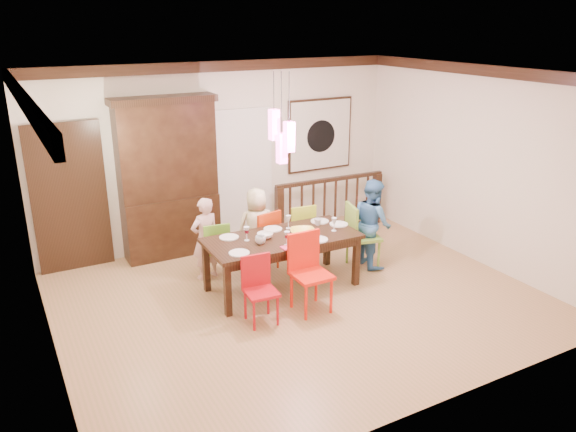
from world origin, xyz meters
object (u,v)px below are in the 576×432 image
balustrade (330,204)px  dining_table (282,243)px  china_hutch (168,178)px  person_far_mid (257,228)px  chair_far_left (215,244)px  person_end_right (372,223)px  chair_end_right (364,231)px  person_far_left (205,239)px

balustrade → dining_table: bearing=-136.8°
china_hutch → person_far_mid: bearing=-47.9°
chair_far_left → china_hutch: 1.34m
person_far_mid → person_end_right: 1.70m
chair_end_right → person_end_right: 0.19m
person_far_left → chair_end_right: bearing=149.7°
dining_table → chair_far_left: size_ratio=2.52×
person_far_left → person_far_mid: size_ratio=0.99×
dining_table → person_far_mid: (0.02, 0.82, -0.06)m
dining_table → balustrade: (1.75, 1.54, -0.16)m
person_far_mid → person_far_left: bearing=13.6°
balustrade → person_far_mid: (-1.73, -0.72, 0.10)m
chair_end_right → balustrade: size_ratio=0.47×
chair_far_left → chair_end_right: 2.17m
balustrade → person_far_mid: bearing=-155.5°
chair_end_right → balustrade: (0.37, 1.50, -0.06)m
person_far_mid → chair_end_right: bearing=162.4°
chair_end_right → balustrade: chair_end_right is taller
person_end_right → person_far_mid: bearing=71.3°
chair_far_left → person_far_mid: (0.67, 0.00, 0.13)m
dining_table → person_far_mid: person_far_mid is taller
chair_end_right → balustrade: 1.54m
chair_end_right → person_far_mid: person_far_mid is taller
balustrade → person_far_mid: person_far_mid is taller
balustrade → person_far_left: bearing=-161.8°
chair_end_right → china_hutch: size_ratio=0.40×
chair_far_left → chair_end_right: chair_end_right is taller
chair_end_right → person_far_left: (-2.17, 0.75, 0.04)m
chair_far_left → balustrade: bearing=-155.5°
dining_table → person_far_left: bearing=136.2°
balustrade → person_far_left: size_ratio=1.73×
china_hutch → person_far_left: size_ratio=2.06×
person_far_mid → balustrade: bearing=-145.3°
china_hutch → person_far_mid: size_ratio=2.04×
dining_table → balustrade: balustrade is taller
person_far_left → person_far_mid: 0.81m
chair_far_left → person_far_mid: 0.68m
china_hutch → person_far_left: china_hutch is taller
dining_table → chair_end_right: (1.38, 0.04, -0.11)m
china_hutch → person_far_mid: 1.57m
chair_end_right → china_hutch: china_hutch is taller
person_far_left → chair_far_left: bearing=177.4°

